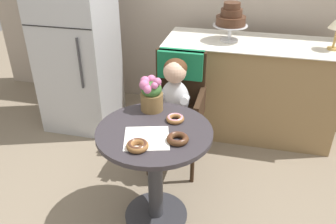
# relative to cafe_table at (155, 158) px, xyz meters

# --- Properties ---
(ground_plane) EXTENTS (8.00, 8.00, 0.00)m
(ground_plane) POSITION_rel_cafe_table_xyz_m (0.00, 0.00, -0.51)
(ground_plane) COLOR gray
(cafe_table) EXTENTS (0.72, 0.72, 0.72)m
(cafe_table) POSITION_rel_cafe_table_xyz_m (0.00, 0.00, 0.00)
(cafe_table) COLOR #332D33
(cafe_table) RESTS_ON ground
(wicker_chair) EXTENTS (0.42, 0.45, 0.95)m
(wicker_chair) POSITION_rel_cafe_table_xyz_m (0.00, 0.69, 0.13)
(wicker_chair) COLOR #332114
(wicker_chair) RESTS_ON ground
(seated_child) EXTENTS (0.27, 0.32, 0.73)m
(seated_child) POSITION_rel_cafe_table_xyz_m (0.00, 0.54, 0.17)
(seated_child) COLOR silver
(seated_child) RESTS_ON ground
(paper_napkin) EXTENTS (0.32, 0.32, 0.00)m
(paper_napkin) POSITION_rel_cafe_table_xyz_m (-0.02, -0.10, 0.21)
(paper_napkin) COLOR white
(paper_napkin) RESTS_ON cafe_table
(donut_front) EXTENTS (0.13, 0.13, 0.04)m
(donut_front) POSITION_rel_cafe_table_xyz_m (0.16, -0.09, 0.23)
(donut_front) COLOR #4C2D19
(donut_front) RESTS_ON cafe_table
(donut_mid) EXTENTS (0.13, 0.13, 0.04)m
(donut_mid) POSITION_rel_cafe_table_xyz_m (-0.04, -0.21, 0.23)
(donut_mid) COLOR #936033
(donut_mid) RESTS_ON cafe_table
(donut_side) EXTENTS (0.11, 0.11, 0.03)m
(donut_side) POSITION_rel_cafe_table_xyz_m (0.10, 0.13, 0.23)
(donut_side) COLOR #936033
(donut_side) RESTS_ON cafe_table
(flower_vase) EXTENTS (0.16, 0.15, 0.24)m
(flower_vase) POSITION_rel_cafe_table_xyz_m (-0.09, 0.24, 0.33)
(flower_vase) COLOR brown
(flower_vase) RESTS_ON cafe_table
(display_counter) EXTENTS (1.56, 0.62, 0.90)m
(display_counter) POSITION_rel_cafe_table_xyz_m (0.55, 1.30, -0.05)
(display_counter) COLOR #93754C
(display_counter) RESTS_ON ground
(tiered_cake_stand) EXTENTS (0.30, 0.30, 0.33)m
(tiered_cake_stand) POSITION_rel_cafe_table_xyz_m (0.32, 1.30, 0.59)
(tiered_cake_stand) COLOR silver
(tiered_cake_stand) RESTS_ON display_counter
(refrigerator) EXTENTS (0.64, 0.63, 1.70)m
(refrigerator) POSITION_rel_cafe_table_xyz_m (-1.05, 1.10, 0.34)
(refrigerator) COLOR #B7BABF
(refrigerator) RESTS_ON ground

